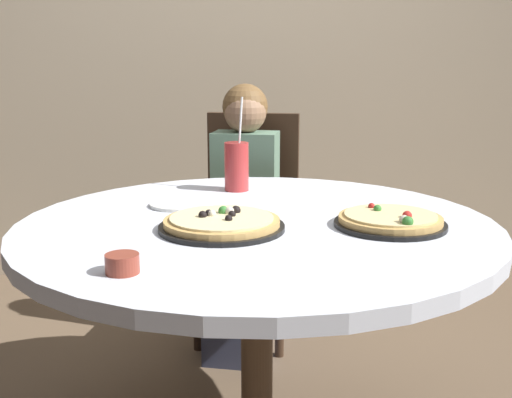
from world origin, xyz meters
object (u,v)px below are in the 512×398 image
(dining_table, at_px, (257,253))
(sauce_bowl, at_px, (122,264))
(chair_wooden, at_px, (249,212))
(pizza_cheese, at_px, (390,221))
(pizza_veggie, at_px, (222,223))
(plate_small, at_px, (180,204))
(soda_cup, at_px, (237,166))
(diner_child, at_px, (242,234))

(dining_table, distance_m, sauce_bowl, 0.51)
(chair_wooden, distance_m, pizza_cheese, 1.14)
(chair_wooden, bearing_deg, dining_table, -91.15)
(pizza_veggie, relative_size, sauce_bowl, 4.63)
(pizza_veggie, bearing_deg, pizza_cheese, 0.70)
(dining_table, xyz_separation_m, plate_small, (-0.22, 0.19, 0.10))
(plate_small, bearing_deg, chair_wooden, 73.33)
(soda_cup, distance_m, plate_small, 0.29)
(pizza_cheese, distance_m, sauce_bowl, 0.72)
(pizza_cheese, relative_size, soda_cup, 0.95)
(sauce_bowl, bearing_deg, dining_table, 53.64)
(diner_child, height_order, sauce_bowl, diner_child)
(diner_child, bearing_deg, plate_small, -108.12)
(dining_table, relative_size, pizza_cheese, 4.41)
(pizza_veggie, relative_size, plate_small, 1.80)
(sauce_bowl, bearing_deg, plate_small, 82.58)
(chair_wooden, xyz_separation_m, plate_small, (-0.24, -0.80, 0.22))
(dining_table, relative_size, chair_wooden, 1.35)
(diner_child, relative_size, pizza_veggie, 3.34)
(pizza_cheese, xyz_separation_m, plate_small, (-0.56, 0.27, -0.01))
(sauce_bowl, bearing_deg, pizza_cheese, 27.09)
(chair_wooden, bearing_deg, pizza_veggie, -96.10)
(pizza_veggie, height_order, soda_cup, soda_cup)
(dining_table, height_order, diner_child, diner_child)
(dining_table, bearing_deg, plate_small, 138.68)
(pizza_cheese, bearing_deg, sauce_bowl, -152.91)
(chair_wooden, xyz_separation_m, diner_child, (-0.04, -0.18, -0.05))
(chair_wooden, height_order, sauce_bowl, chair_wooden)
(diner_child, bearing_deg, chair_wooden, 78.52)
(pizza_veggie, relative_size, soda_cup, 1.06)
(diner_child, distance_m, pizza_cheese, 1.00)
(diner_child, height_order, pizza_veggie, diner_child)
(dining_table, bearing_deg, chair_wooden, 88.85)
(pizza_cheese, relative_size, sauce_bowl, 4.17)
(pizza_cheese, xyz_separation_m, sauce_bowl, (-0.64, -0.33, 0.00))
(chair_wooden, height_order, diner_child, diner_child)
(diner_child, relative_size, pizza_cheese, 3.71)
(chair_wooden, relative_size, sauce_bowl, 13.57)
(pizza_veggie, height_order, pizza_cheese, same)
(soda_cup, xyz_separation_m, plate_small, (-0.17, -0.22, -0.08))
(diner_child, bearing_deg, soda_cup, -94.18)
(diner_child, relative_size, soda_cup, 3.52)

